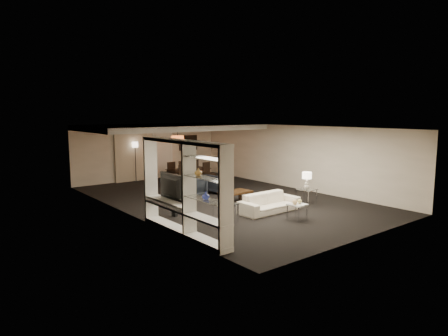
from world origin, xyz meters
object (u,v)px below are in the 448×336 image
Objects in this scene: chair_fl at (169,172)px; armchair_right at (219,183)px; side_table_right at (306,197)px; marble_table at (297,212)px; pendant_light at (177,139)px; vase_blue at (206,196)px; table_lamp_left at (226,194)px; vase_amber at (198,172)px; coffee_table at (236,197)px; chair_nl at (185,176)px; television at (169,187)px; table_lamp_right at (307,181)px; armchair_left at (192,187)px; sofa at (269,203)px; chair_fr at (192,170)px; floor_speaker at (174,196)px; dining_table at (189,176)px; floor_lamp at (136,162)px; chair_fm at (181,171)px; side_table_left at (226,213)px; chair_nm at (198,174)px; chair_nr at (209,173)px.

armchair_right is at bearing 92.87° from chair_fl.
side_table_right is 1.20× the size of marble_table.
pendant_light is 7.94m from vase_blue.
marble_table is (-1.70, -1.10, -0.03)m from side_table_right.
vase_amber is at bearing -148.47° from table_lamp_left.
coffee_table is 1.20× the size of chair_nl.
armchair_right reaches higher than coffee_table.
table_lamp_right is at bearing -94.96° from television.
coffee_table is 1.34× the size of armchair_left.
chair_nl reaches higher than sofa.
armchair_right is 0.89× the size of chair_fr.
sofa is 3.67m from vase_amber.
pendant_light is at bearing 85.31° from coffee_table.
armchair_left is at bearing 124.88° from side_table_right.
floor_speaker is (0.75, 2.32, -1.04)m from vase_amber.
chair_nl is at bearing -115.53° from armchair_left.
vase_amber is 0.20× the size of chair_fr.
table_lamp_right reaches higher than dining_table.
floor_lamp reaches higher than armchair_right.
television is 1.30× the size of chair_nl.
dining_table is at bearing 80.80° from sofa.
chair_fm is (2.55, 6.36, -0.34)m from table_lamp_left.
marble_table is (1.70, -1.10, -0.03)m from side_table_left.
coffee_table is 4.40m from vase_amber.
chair_fr is at bearing 27.77° from pendant_light.
floor_speaker is at bearing 58.94° from chair_fm.
dining_table is 1.92× the size of chair_fl.
floor_speaker is at bearing 45.63° from armchair_left.
table_lamp_right is 4.96m from television.
vase_amber is 8.79m from chair_fr.
floor_lamp reaches higher than chair_fl.
chair_nm is at bearing -129.26° from armchair_left.
chair_nl and chair_fm have the same top height.
side_table_right is at bearing 10.96° from vase_amber.
vase_blue is 7.91m from chair_nr.
chair_nm is at bearing 63.27° from table_lamp_left.
armchair_right is at bearing -97.65° from dining_table.
side_table_right is at bearing -76.78° from pendant_light.
vase_blue is at bearing 61.52° from chair_fl.
armchair_left is 3.50m from table_lamp_left.
chair_nm is 2.93m from floor_lamp.
side_table_left is 0.60× the size of chair_fl.
table_lamp_left reaches higher than chair_fl.
dining_table is at bearing 42.48° from chair_nl.
pendant_light is at bearing 51.89° from chair_fm.
chair_fl is at bearing 85.19° from chair_nl.
chair_nr is 1.00× the size of chair_fm.
table_lamp_right is 6.53m from chair_fl.
vase_blue reaches higher than chair_fr.
armchair_left is at bearing -122.78° from dining_table.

